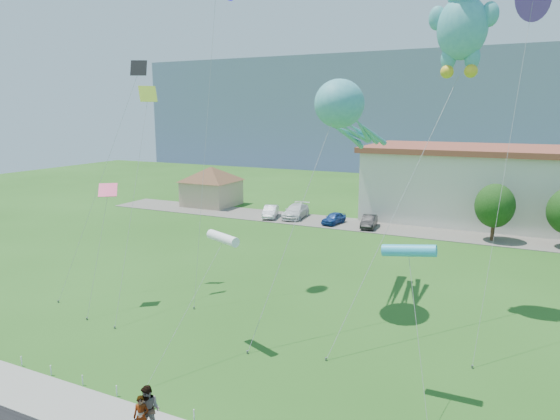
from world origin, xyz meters
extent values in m
plane|color=#214F16|center=(0.00, 0.00, 0.00)|extent=(160.00, 160.00, 0.00)
cube|color=#59544C|center=(0.00, 35.00, 0.03)|extent=(70.00, 6.00, 0.06)
cube|color=slate|center=(0.00, 120.00, 12.50)|extent=(160.00, 50.00, 25.00)
cube|color=tan|center=(-24.00, 38.00, 1.60)|extent=(6.00, 6.00, 3.20)
pyramid|color=brown|center=(-24.00, 38.00, 4.10)|extent=(9.20, 9.20, 1.80)
cylinder|color=white|center=(-9.00, -1.30, 0.25)|extent=(0.05, 0.05, 0.50)
cylinder|color=white|center=(-7.00, -1.30, 0.25)|extent=(0.05, 0.05, 0.50)
cylinder|color=white|center=(-5.00, -1.30, 0.25)|extent=(0.05, 0.05, 0.50)
cylinder|color=white|center=(-3.00, -1.30, 0.25)|extent=(0.05, 0.05, 0.50)
cylinder|color=white|center=(-1.00, -1.30, 0.25)|extent=(0.05, 0.05, 0.50)
cylinder|color=white|center=(1.00, -1.30, 0.25)|extent=(0.05, 0.05, 0.50)
cylinder|color=#3F2B19|center=(10.00, 34.00, 1.10)|extent=(0.36, 0.36, 2.20)
ellipsoid|color=#14380F|center=(10.00, 34.00, 3.40)|extent=(3.60, 3.60, 4.14)
imported|color=gray|center=(-0.09, -3.05, 0.91)|extent=(0.70, 0.58, 1.63)
imported|color=gray|center=(0.00, -2.75, 1.05)|extent=(1.06, 0.91, 1.89)
imported|color=silver|center=(-13.59, 34.31, 0.73)|extent=(2.62, 4.32, 1.34)
imported|color=silver|center=(-10.90, 35.42, 0.82)|extent=(2.64, 5.40, 1.51)
imported|color=navy|center=(-5.91, 34.33, 0.67)|extent=(2.01, 3.76, 1.22)
imported|color=black|center=(-1.97, 34.24, 0.70)|extent=(1.88, 4.05, 1.29)
ellipsoid|color=teal|center=(2.13, 12.08, 12.45)|extent=(2.80, 3.64, 2.80)
sphere|color=white|center=(1.63, 10.98, 12.75)|extent=(0.44, 0.44, 0.44)
sphere|color=white|center=(2.63, 10.98, 12.75)|extent=(0.44, 0.44, 0.44)
cylinder|color=slate|center=(0.16, 4.48, 0.08)|extent=(0.10, 0.10, 0.16)
cylinder|color=gray|center=(1.14, 7.78, 5.90)|extent=(2.00, 6.62, 11.50)
ellipsoid|color=teal|center=(8.17, 15.48, 16.64)|extent=(2.81, 2.39, 3.52)
ellipsoid|color=teal|center=(6.76, 15.48, 17.29)|extent=(0.97, 0.69, 1.36)
ellipsoid|color=teal|center=(9.57, 15.48, 17.29)|extent=(0.97, 0.69, 1.36)
ellipsoid|color=teal|center=(7.52, 15.48, 15.02)|extent=(0.87, 0.76, 1.41)
ellipsoid|color=teal|center=(8.82, 15.48, 15.02)|extent=(0.87, 0.76, 1.41)
sphere|color=yellow|center=(7.52, 15.26, 14.26)|extent=(0.76, 0.76, 0.76)
sphere|color=yellow|center=(8.82, 15.26, 14.26)|extent=(0.76, 0.76, 0.76)
cylinder|color=slate|center=(3.98, 5.53, 0.08)|extent=(0.10, 0.10, 0.16)
cylinder|color=gray|center=(6.08, 10.50, 7.10)|extent=(4.21, 9.97, 13.90)
cylinder|color=slate|center=(-5.66, 8.10, 0.08)|extent=(0.10, 0.10, 0.16)
cylinder|color=gray|center=(-6.18, 10.62, 10.07)|extent=(1.06, 5.07, 19.82)
cube|color=black|center=(-12.07, 11.58, 14.91)|extent=(1.29, 1.29, 0.86)
cylinder|color=slate|center=(-14.13, 5.22, 0.08)|extent=(0.10, 0.10, 0.16)
cylinder|color=gray|center=(-13.10, 8.40, 7.43)|extent=(2.09, 6.39, 14.56)
cube|color=#F5366B|center=(-11.04, 7.02, 7.25)|extent=(1.29, 1.29, 0.86)
cylinder|color=slate|center=(-10.38, 4.03, 0.08)|extent=(0.10, 0.10, 0.16)
cylinder|color=gray|center=(-10.71, 5.53, 3.61)|extent=(0.69, 3.02, 6.90)
cylinder|color=#2FB0D7|center=(7.93, 4.38, 6.38)|extent=(0.50, 2.25, 0.87)
cylinder|color=gray|center=(8.74, 3.02, 3.17)|extent=(1.65, 2.75, 6.03)
cylinder|color=slate|center=(10.52, 7.84, 0.08)|extent=(0.10, 0.10, 0.16)
cylinder|color=gray|center=(11.09, 11.59, 8.95)|extent=(1.16, 7.52, 17.59)
cylinder|color=white|center=(-1.42, 4.91, 5.74)|extent=(0.50, 2.25, 0.87)
cylinder|color=slate|center=(-2.28, -0.36, 0.08)|extent=(0.10, 0.10, 0.16)
cylinder|color=gray|center=(-1.85, 2.28, 2.85)|extent=(0.89, 5.28, 5.40)
cube|color=#C6E936|center=(-10.20, 10.18, 13.13)|extent=(1.29, 1.29, 0.86)
cylinder|color=slate|center=(-8.02, 3.81, 0.08)|extent=(0.10, 0.10, 0.16)
cylinder|color=gray|center=(-9.11, 7.00, 6.54)|extent=(2.21, 6.40, 12.78)
camera|label=1|loc=(11.73, -15.78, 11.99)|focal=32.00mm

